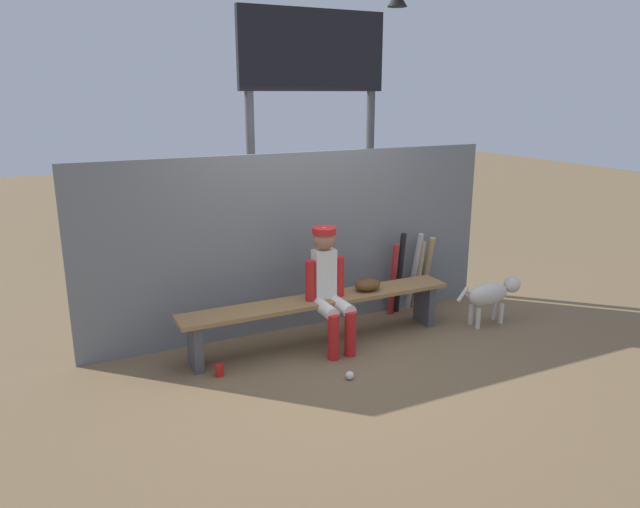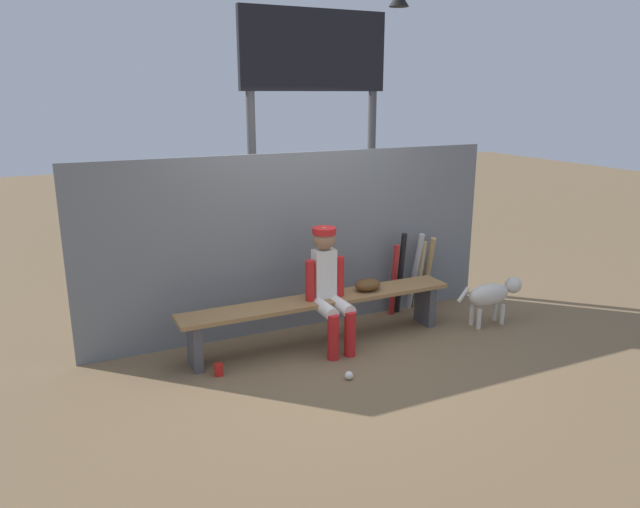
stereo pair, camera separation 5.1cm
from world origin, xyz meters
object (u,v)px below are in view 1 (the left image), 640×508
(scoreboard, at_px, (318,87))
(dugout_bench, at_px, (320,308))
(baseball_glove, at_px, (368,285))
(dog, at_px, (492,294))
(cup_on_ground, at_px, (219,370))
(bat_wood_tan, at_px, (427,271))
(bat_wood_natural, at_px, (419,274))
(bat_aluminum_silver, at_px, (414,271))
(cup_on_bench, at_px, (335,291))
(bat_aluminum_black, at_px, (400,273))
(bat_aluminum_red, at_px, (393,280))
(player_seated, at_px, (329,284))
(baseball, at_px, (350,375))

(scoreboard, bearing_deg, dugout_bench, -115.03)
(baseball_glove, xyz_separation_m, dog, (1.37, -0.32, -0.20))
(cup_on_ground, bearing_deg, bat_wood_tan, 14.05)
(baseball_glove, bearing_deg, bat_wood_natural, 24.57)
(scoreboard, bearing_deg, cup_on_ground, -136.31)
(bat_aluminum_silver, bearing_deg, cup_on_bench, -161.36)
(dugout_bench, bearing_deg, bat_aluminum_silver, 16.04)
(dog, bearing_deg, bat_aluminum_silver, 125.49)
(bat_wood_natural, bearing_deg, cup_on_bench, -161.37)
(scoreboard, bearing_deg, cup_on_bench, -109.42)
(baseball_glove, relative_size, bat_wood_tan, 0.32)
(bat_aluminum_black, bearing_deg, dog, -43.63)
(baseball_glove, bearing_deg, cup_on_bench, -177.88)
(dugout_bench, bearing_deg, bat_aluminum_red, 17.93)
(dugout_bench, distance_m, bat_aluminum_red, 1.13)
(scoreboard, distance_m, dog, 3.06)
(bat_aluminum_silver, bearing_deg, dog, -54.51)
(bat_aluminum_red, xyz_separation_m, bat_aluminum_black, (0.10, 0.02, 0.06))
(player_seated, height_order, cup_on_bench, player_seated)
(cup_on_bench, height_order, scoreboard, scoreboard)
(bat_aluminum_black, bearing_deg, bat_wood_natural, 10.57)
(bat_aluminum_red, bearing_deg, bat_aluminum_silver, 9.31)
(dugout_bench, bearing_deg, player_seated, -68.65)
(player_seated, relative_size, bat_wood_tan, 1.37)
(dog, bearing_deg, player_seated, 173.67)
(dugout_bench, distance_m, dog, 1.94)
(bat_wood_tan, height_order, cup_on_bench, bat_wood_tan)
(baseball_glove, relative_size, bat_aluminum_silver, 0.30)
(player_seated, distance_m, cup_on_ground, 1.31)
(dugout_bench, xyz_separation_m, baseball_glove, (0.54, 0.00, 0.16))
(baseball_glove, xyz_separation_m, bat_aluminum_black, (0.64, 0.37, -0.07))
(baseball_glove, height_order, bat_wood_natural, bat_wood_natural)
(dog, bearing_deg, bat_aluminum_black, 136.37)
(baseball_glove, relative_size, cup_on_ground, 2.55)
(player_seated, relative_size, cup_on_ground, 10.81)
(baseball, height_order, scoreboard, scoreboard)
(bat_wood_natural, distance_m, cup_on_ground, 2.70)
(bat_aluminum_silver, distance_m, cup_on_ground, 2.62)
(player_seated, relative_size, scoreboard, 0.33)
(bat_wood_natural, bearing_deg, scoreboard, 127.01)
(bat_wood_natural, height_order, cup_on_ground, bat_wood_natural)
(dugout_bench, bearing_deg, bat_aluminum_black, 17.58)
(player_seated, distance_m, cup_on_bench, 0.19)
(cup_on_bench, bearing_deg, bat_wood_natural, 18.63)
(player_seated, xyz_separation_m, cup_on_bench, (0.12, 0.10, -0.12))
(scoreboard, bearing_deg, bat_aluminum_red, -70.99)
(dugout_bench, bearing_deg, bat_wood_tan, 15.16)
(cup_on_ground, bearing_deg, baseball_glove, 8.47)
(baseball_glove, bearing_deg, dog, -13.19)
(bat_aluminum_black, height_order, bat_wood_tan, bat_aluminum_black)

